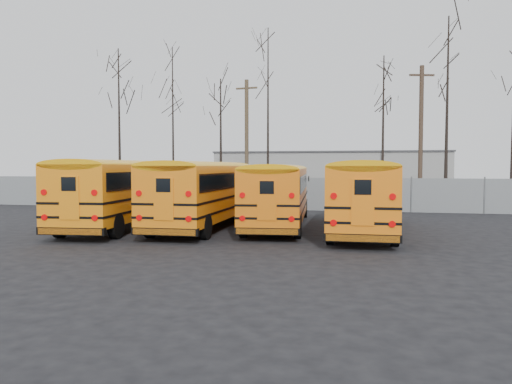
% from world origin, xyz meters
% --- Properties ---
extents(ground, '(120.00, 120.00, 0.00)m').
position_xyz_m(ground, '(0.00, 0.00, 0.00)').
color(ground, black).
rests_on(ground, ground).
extents(fence, '(40.00, 0.04, 2.00)m').
position_xyz_m(fence, '(0.00, 12.00, 1.00)').
color(fence, gray).
rests_on(fence, ground).
extents(distant_building, '(22.00, 8.00, 4.00)m').
position_xyz_m(distant_building, '(2.00, 32.00, 2.00)').
color(distant_building, '#9A9995').
rests_on(distant_building, ground).
extents(bus_a, '(3.41, 10.97, 3.02)m').
position_xyz_m(bus_a, '(-5.10, 1.80, 1.77)').
color(bus_a, black).
rests_on(bus_a, ground).
extents(bus_b, '(2.60, 10.63, 2.96)m').
position_xyz_m(bus_b, '(-1.54, 2.38, 1.74)').
color(bus_b, black).
rests_on(bus_b, ground).
extents(bus_c, '(3.18, 10.28, 2.84)m').
position_xyz_m(bus_c, '(1.59, 3.16, 1.66)').
color(bus_c, black).
rests_on(bus_c, ground).
extents(bus_d, '(2.53, 10.61, 2.96)m').
position_xyz_m(bus_d, '(5.23, 2.28, 1.73)').
color(bus_d, black).
rests_on(bus_d, ground).
extents(utility_pole_left, '(1.53, 0.32, 8.60)m').
position_xyz_m(utility_pole_left, '(-2.63, 15.00, 4.42)').
color(utility_pole_left, brown).
rests_on(utility_pole_left, ground).
extents(utility_pole_right, '(1.61, 0.55, 9.20)m').
position_xyz_m(utility_pole_right, '(8.86, 15.63, 4.72)').
color(utility_pole_right, '#433226').
rests_on(utility_pole_right, ground).
extents(tree_0, '(0.26, 0.26, 11.81)m').
position_xyz_m(tree_0, '(-13.44, 17.47, 5.91)').
color(tree_0, black).
rests_on(tree_0, ground).
extents(tree_1, '(0.26, 0.26, 11.72)m').
position_xyz_m(tree_1, '(-9.01, 17.52, 5.86)').
color(tree_1, black).
rests_on(tree_1, ground).
extents(tree_2, '(0.26, 0.26, 9.26)m').
position_xyz_m(tree_2, '(-5.31, 17.85, 4.63)').
color(tree_2, black).
rests_on(tree_2, ground).
extents(tree_3, '(0.26, 0.26, 12.41)m').
position_xyz_m(tree_3, '(-1.41, 16.39, 6.20)').
color(tree_3, black).
rests_on(tree_3, ground).
extents(tree_4, '(0.26, 0.26, 10.15)m').
position_xyz_m(tree_4, '(6.50, 16.60, 5.07)').
color(tree_4, black).
rests_on(tree_4, ground).
extents(tree_5, '(0.26, 0.26, 12.71)m').
position_xyz_m(tree_5, '(10.69, 17.27, 6.36)').
color(tree_5, black).
rests_on(tree_5, ground).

